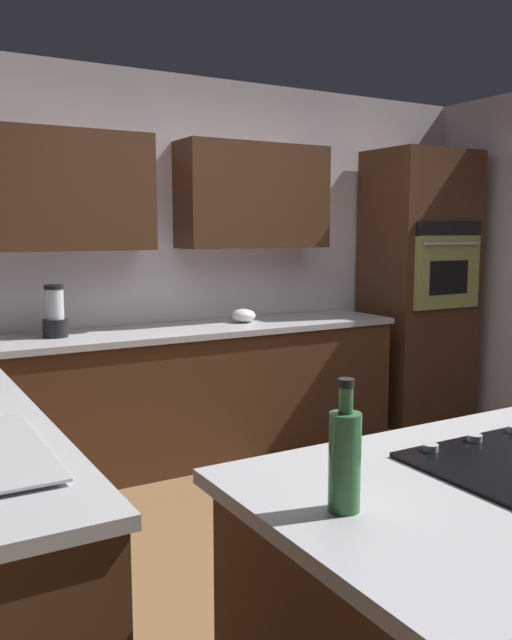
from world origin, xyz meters
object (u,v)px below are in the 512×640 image
mixing_bowl (243,316)px  oil_bottle (345,457)px  wall_oven (418,287)px  blender (55,315)px

mixing_bowl → oil_bottle: oil_bottle is taller
wall_oven → blender: 2.90m
wall_oven → oil_bottle: size_ratio=6.95×
mixing_bowl → oil_bottle: bearing=65.2°
mixing_bowl → oil_bottle: (1.33, 2.89, 0.08)m
oil_bottle → wall_oven: bearing=-135.9°
wall_oven → mixing_bowl: wall_oven is taller
mixing_bowl → oil_bottle: size_ratio=0.55×
wall_oven → mixing_bowl: size_ratio=12.67×
wall_oven → oil_bottle: wall_oven is taller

